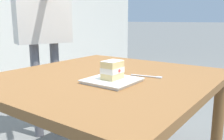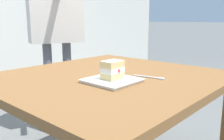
{
  "view_description": "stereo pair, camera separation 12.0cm",
  "coord_description": "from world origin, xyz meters",
  "px_view_note": "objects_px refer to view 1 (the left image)",
  "views": [
    {
      "loc": [
        -1.05,
        -0.81,
        1.01
      ],
      "look_at": [
        -0.1,
        -0.12,
        0.77
      ],
      "focal_mm": 39.74,
      "sensor_mm": 36.0,
      "label": 1
    },
    {
      "loc": [
        -0.98,
        -0.9,
        1.01
      ],
      "look_at": [
        -0.1,
        -0.12,
        0.77
      ],
      "focal_mm": 39.74,
      "sensor_mm": 36.0,
      "label": 2
    }
  ],
  "objects_px": {
    "dessert_fork": "(148,76)",
    "diner_person": "(42,11)",
    "cake_slice": "(112,70)",
    "patio_table": "(106,91)",
    "dessert_plate": "(112,81)"
  },
  "relations": [
    {
      "from": "dessert_plate",
      "to": "diner_person",
      "type": "height_order",
      "value": "diner_person"
    },
    {
      "from": "diner_person",
      "to": "cake_slice",
      "type": "bearing_deg",
      "value": -111.46
    },
    {
      "from": "dessert_fork",
      "to": "diner_person",
      "type": "relative_size",
      "value": 0.11
    },
    {
      "from": "patio_table",
      "to": "dessert_plate",
      "type": "distance_m",
      "value": 0.18
    },
    {
      "from": "patio_table",
      "to": "dessert_fork",
      "type": "bearing_deg",
      "value": -63.96
    },
    {
      "from": "cake_slice",
      "to": "dessert_fork",
      "type": "xyz_separation_m",
      "value": [
        0.2,
        -0.09,
        -0.06
      ]
    },
    {
      "from": "cake_slice",
      "to": "dessert_fork",
      "type": "distance_m",
      "value": 0.23
    },
    {
      "from": "cake_slice",
      "to": "diner_person",
      "type": "relative_size",
      "value": 0.06
    },
    {
      "from": "cake_slice",
      "to": "patio_table",
      "type": "bearing_deg",
      "value": 50.53
    },
    {
      "from": "diner_person",
      "to": "patio_table",
      "type": "bearing_deg",
      "value": -108.52
    },
    {
      "from": "patio_table",
      "to": "cake_slice",
      "type": "height_order",
      "value": "cake_slice"
    },
    {
      "from": "dessert_fork",
      "to": "diner_person",
      "type": "bearing_deg",
      "value": 80.11
    },
    {
      "from": "dessert_plate",
      "to": "diner_person",
      "type": "distance_m",
      "value": 1.12
    },
    {
      "from": "patio_table",
      "to": "dessert_fork",
      "type": "relative_size",
      "value": 6.9
    },
    {
      "from": "diner_person",
      "to": "dessert_fork",
      "type": "bearing_deg",
      "value": -99.89
    }
  ]
}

